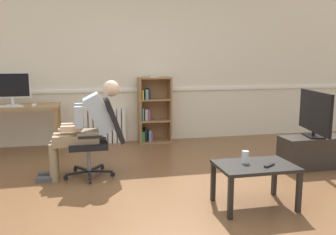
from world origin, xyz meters
name	(u,v)px	position (x,y,z in m)	size (l,w,h in m)	color
ground_plane	(172,192)	(0.00, 0.00, 0.00)	(18.00, 18.00, 0.00)	brown
back_wall	(137,65)	(0.00, 2.65, 1.35)	(12.00, 0.13, 2.70)	beige
computer_desk	(13,112)	(-2.00, 2.15, 0.65)	(1.38, 0.62, 0.76)	#9E7547
imac_monitor	(12,86)	(-2.01, 2.23, 1.05)	(0.56, 0.14, 0.50)	silver
keyboard	(10,106)	(-2.01, 2.01, 0.77)	(0.37, 0.12, 0.02)	white
computer_mouse	(34,105)	(-1.67, 2.03, 0.77)	(0.06, 0.10, 0.03)	white
bookshelf	(153,111)	(0.23, 2.44, 0.55)	(0.57, 0.29, 1.17)	olive
radiator	(105,126)	(-0.60, 2.54, 0.31)	(0.72, 0.08, 0.61)	white
office_chair	(100,135)	(-0.74, 0.77, 0.53)	(0.76, 0.61, 0.98)	black
person_seated	(86,126)	(-0.91, 0.77, 0.65)	(1.03, 0.40, 1.20)	#937F60
tv_stand	(312,152)	(2.07, 0.47, 0.21)	(0.87, 0.38, 0.43)	#2D2823
tv_screen	(315,113)	(2.07, 0.47, 0.75)	(0.26, 0.92, 0.61)	black
coffee_table	(255,170)	(0.72, -0.55, 0.38)	(0.76, 0.53, 0.43)	black
drinking_glass	(245,157)	(0.64, -0.49, 0.50)	(0.07, 0.07, 0.12)	silver
spare_remote	(269,165)	(0.82, -0.64, 0.44)	(0.04, 0.15, 0.02)	black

